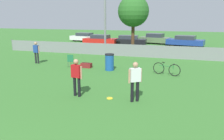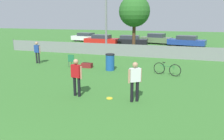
% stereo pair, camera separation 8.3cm
% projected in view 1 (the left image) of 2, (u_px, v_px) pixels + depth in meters
% --- Properties ---
extents(fence_backline, '(26.14, 0.07, 1.21)m').
position_uv_depth(fence_backline, '(130.00, 50.00, 19.76)').
color(fence_backline, gray).
rests_on(fence_backline, ground_plane).
extents(light_pole, '(0.90, 0.36, 7.60)m').
position_uv_depth(light_pole, '(105.00, 6.00, 20.69)').
color(light_pole, gray).
rests_on(light_pole, ground_plane).
extents(tree_near_pole, '(2.97, 2.97, 5.53)m').
position_uv_depth(tree_near_pole, '(133.00, 11.00, 20.75)').
color(tree_near_pole, '#4C331E').
rests_on(tree_near_pole, ground_plane).
extents(player_thrower_red, '(0.59, 0.29, 1.68)m').
position_uv_depth(player_thrower_red, '(76.00, 75.00, 9.54)').
color(player_thrower_red, black).
rests_on(player_thrower_red, ground_plane).
extents(player_receiver_white, '(0.50, 0.43, 1.68)m').
position_uv_depth(player_receiver_white, '(135.00, 79.00, 8.92)').
color(player_receiver_white, black).
rests_on(player_receiver_white, ground_plane).
extents(spectator_in_blue, '(0.57, 0.25, 1.66)m').
position_uv_depth(spectator_in_blue, '(36.00, 51.00, 16.60)').
color(spectator_in_blue, black).
rests_on(spectator_in_blue, ground_plane).
extents(frisbee_disc, '(0.27, 0.27, 0.03)m').
position_uv_depth(frisbee_disc, '(110.00, 98.00, 9.46)').
color(frisbee_disc, yellow).
rests_on(frisbee_disc, ground_plane).
extents(folding_chair_sideline, '(0.47, 0.48, 0.91)m').
position_uv_depth(folding_chair_sideline, '(71.00, 60.00, 15.44)').
color(folding_chair_sideline, '#333338').
rests_on(folding_chair_sideline, ground_plane).
extents(bicycle_sideline, '(1.67, 0.58, 0.78)m').
position_uv_depth(bicycle_sideline, '(166.00, 69.00, 13.32)').
color(bicycle_sideline, black).
rests_on(bicycle_sideline, ground_plane).
extents(trash_bin, '(0.61, 0.61, 1.11)m').
position_uv_depth(trash_bin, '(110.00, 62.00, 14.50)').
color(trash_bin, '#194C99').
rests_on(trash_bin, ground_plane).
extents(gear_bag_sideline, '(0.73, 0.40, 0.36)m').
position_uv_depth(gear_bag_sideline, '(86.00, 65.00, 15.35)').
color(gear_bag_sideline, maroon).
rests_on(gear_bag_sideline, ground_plane).
extents(parked_car_white, '(4.45, 2.22, 1.28)m').
position_uv_depth(parked_car_white, '(85.00, 37.00, 32.58)').
color(parked_car_white, black).
rests_on(parked_car_white, ground_plane).
extents(parked_car_red, '(4.39, 1.77, 1.31)m').
position_uv_depth(parked_car_red, '(100.00, 40.00, 28.38)').
color(parked_car_red, black).
rests_on(parked_car_red, ground_plane).
extents(parked_car_dark, '(4.64, 1.97, 1.25)m').
position_uv_depth(parked_car_dark, '(128.00, 40.00, 28.13)').
color(parked_car_dark, black).
rests_on(parked_car_dark, ground_plane).
extents(parked_car_olive, '(4.28, 2.59, 1.39)m').
position_uv_depth(parked_car_olive, '(155.00, 39.00, 29.71)').
color(parked_car_olive, black).
rests_on(parked_car_olive, ground_plane).
extents(parked_car_blue, '(4.68, 2.66, 1.32)m').
position_uv_depth(parked_car_blue, '(185.00, 41.00, 26.94)').
color(parked_car_blue, black).
rests_on(parked_car_blue, ground_plane).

